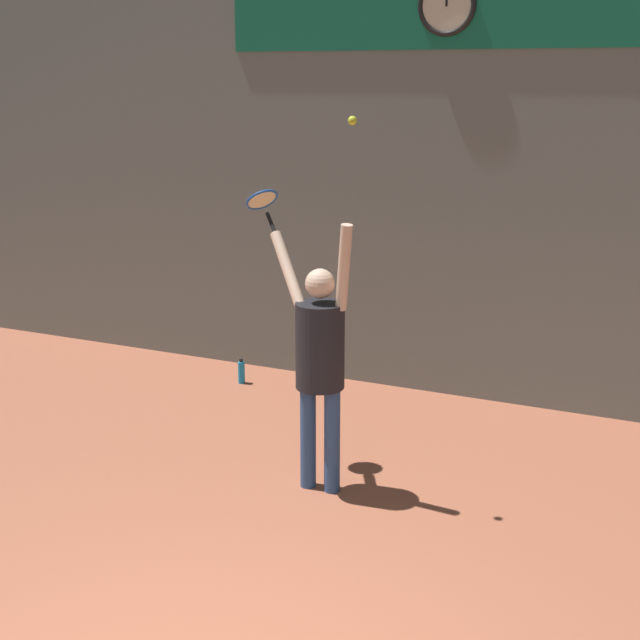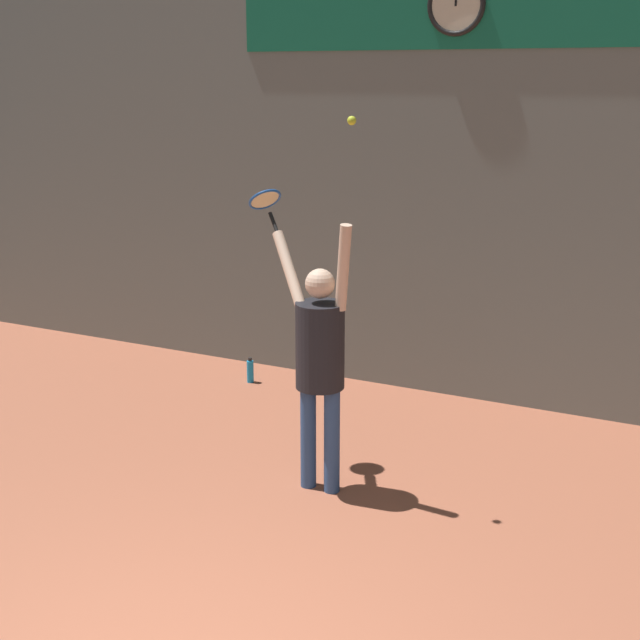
{
  "view_description": "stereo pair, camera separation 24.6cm",
  "coord_description": "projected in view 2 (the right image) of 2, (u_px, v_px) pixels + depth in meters",
  "views": [
    {
      "loc": [
        2.35,
        -3.18,
        3.32
      ],
      "look_at": [
        -0.46,
        2.95,
        1.45
      ],
      "focal_mm": 50.0,
      "sensor_mm": 36.0,
      "label": 1
    },
    {
      "loc": [
        2.57,
        -3.08,
        3.32
      ],
      "look_at": [
        -0.46,
        2.95,
        1.45
      ],
      "focal_mm": 50.0,
      "sensor_mm": 36.0,
      "label": 2
    }
  ],
  "objects": [
    {
      "name": "sponsor_banner",
      "position": [
        487.0,
        4.0,
        8.38
      ],
      "size": [
        5.28,
        0.02,
        0.81
      ],
      "color": "#146B4C"
    },
    {
      "name": "scoreboard_clock",
      "position": [
        456.0,
        5.0,
        8.49
      ],
      "size": [
        0.58,
        0.05,
        0.58
      ],
      "color": "beige"
    },
    {
      "name": "tennis_racket",
      "position": [
        266.0,
        202.0,
        7.43
      ],
      "size": [
        0.38,
        0.37,
        0.37
      ],
      "color": "black"
    },
    {
      "name": "tennis_player",
      "position": [
        320.0,
        353.0,
        7.08
      ],
      "size": [
        0.9,
        0.55,
        2.24
      ],
      "color": "#2D4C7F",
      "rests_on": "ground_plane"
    },
    {
      "name": "water_bottle",
      "position": [
        250.0,
        371.0,
        9.9
      ],
      "size": [
        0.08,
        0.08,
        0.28
      ],
      "color": "#198CCC",
      "rests_on": "ground_plane"
    },
    {
      "name": "back_wall",
      "position": [
        482.0,
        159.0,
        8.82
      ],
      "size": [
        18.0,
        0.1,
        5.0
      ],
      "color": "slate",
      "rests_on": "ground_plane"
    },
    {
      "name": "tennis_ball",
      "position": [
        352.0,
        121.0,
        6.43
      ],
      "size": [
        0.07,
        0.07,
        0.07
      ],
      "color": "#CCDB2D"
    }
  ]
}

